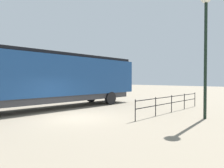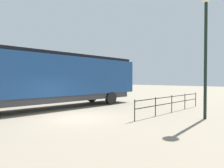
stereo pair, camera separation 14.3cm
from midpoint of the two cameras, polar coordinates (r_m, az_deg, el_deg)
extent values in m
plane|color=gray|center=(11.21, -11.17, -9.76)|extent=(120.00, 120.00, 0.00)
cube|color=navy|center=(14.87, -18.07, 2.30)|extent=(2.97, 15.32, 2.85)
cube|color=black|center=(18.59, -0.62, 0.82)|extent=(2.85, 2.80, 1.99)
cube|color=black|center=(14.98, -18.11, 8.22)|extent=(2.67, 14.71, 0.24)
cube|color=#38383D|center=(14.93, -18.02, -4.04)|extent=(2.67, 14.10, 0.45)
cylinder|color=black|center=(18.75, -6.47, -3.61)|extent=(0.30, 1.10, 1.10)
cylinder|color=black|center=(16.76, -0.72, -4.18)|extent=(0.30, 1.10, 1.10)
cylinder|color=black|center=(11.71, 25.65, 6.40)|extent=(0.16, 0.16, 6.43)
cube|color=black|center=(13.26, 16.96, -3.57)|extent=(0.04, 7.76, 0.04)
cube|color=black|center=(13.30, 16.95, -5.36)|extent=(0.04, 7.76, 0.04)
cylinder|color=black|center=(10.06, 6.50, -7.76)|extent=(0.05, 0.05, 1.12)
cylinder|color=black|center=(11.63, 12.46, -6.56)|extent=(0.05, 0.05, 1.12)
cylinder|color=black|center=(13.30, 16.94, -5.60)|extent=(0.05, 0.05, 1.12)
cylinder|color=black|center=(15.04, 20.40, -4.84)|extent=(0.05, 0.05, 1.12)
cylinder|color=black|center=(16.82, 23.13, -4.22)|extent=(0.05, 0.05, 1.12)
camera|label=1|loc=(0.07, -90.32, -0.01)|focal=30.84mm
camera|label=2|loc=(0.07, 89.68, 0.01)|focal=30.84mm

